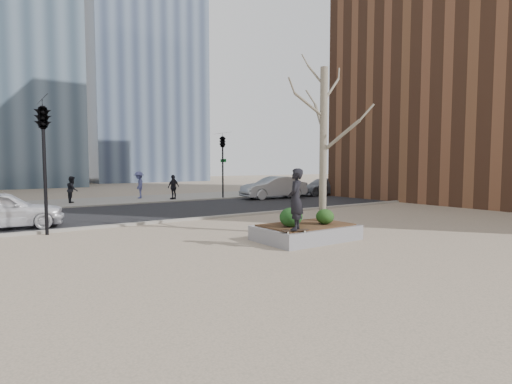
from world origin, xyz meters
TOP-DOWN VIEW (x-y plane):
  - ground at (0.00, 0.00)m, footprint 120.00×120.00m
  - street at (0.00, 10.00)m, footprint 60.00×8.00m
  - far_sidewalk at (0.00, 17.00)m, footprint 60.00×6.00m
  - planter at (1.00, 0.00)m, footprint 3.00×2.00m
  - planter_mulch at (1.00, 0.00)m, footprint 2.70×1.70m
  - sycamore_tree at (2.00, 0.30)m, footprint 2.80×2.80m
  - shrub_left at (0.27, -0.13)m, footprint 0.67×0.67m
  - shrub_middle at (0.71, 0.23)m, footprint 0.54×0.54m
  - shrub_right at (1.49, -0.33)m, footprint 0.56×0.56m
  - skateboard at (-0.10, -0.79)m, footprint 0.81×0.37m
  - skateboarder at (-0.10, -0.79)m, footprint 0.74×0.72m
  - police_car at (-6.70, 7.68)m, footprint 4.22×2.03m
  - car_silver at (9.19, 12.37)m, footprint 4.72×2.12m
  - car_third at (13.96, 12.54)m, footprint 4.48×2.12m
  - pedestrian_a at (-2.69, 16.82)m, footprint 0.78×0.90m
  - pedestrian_b at (1.68, 17.67)m, footprint 0.92×1.31m
  - pedestrian_c at (3.32, 15.65)m, footprint 1.03×0.71m
  - traffic_light_near at (-5.50, 5.60)m, footprint 0.60×2.48m
  - traffic_light_far at (6.50, 14.60)m, footprint 0.60×2.48m

SIDE VIEW (x-z plane):
  - ground at x=0.00m, z-range 0.00..0.00m
  - street at x=0.00m, z-range 0.00..0.02m
  - far_sidewalk at x=0.00m, z-range 0.00..0.02m
  - planter at x=1.00m, z-range 0.00..0.45m
  - planter_mulch at x=1.00m, z-range 0.45..0.49m
  - skateboard at x=-0.10m, z-range 0.45..0.53m
  - car_third at x=13.96m, z-range 0.02..1.28m
  - police_car at x=-6.70m, z-range 0.02..1.41m
  - shrub_middle at x=0.71m, z-range 0.49..0.95m
  - shrub_right at x=1.49m, z-range 0.49..0.97m
  - car_silver at x=9.19m, z-range 0.02..1.52m
  - shrub_left at x=0.27m, z-range 0.49..1.06m
  - pedestrian_a at x=-2.69m, z-range 0.02..1.62m
  - pedestrian_c at x=3.32m, z-range 0.02..1.65m
  - pedestrian_b at x=1.68m, z-range 0.02..1.86m
  - skateboarder at x=-0.10m, z-range 0.53..2.24m
  - traffic_light_near at x=-5.50m, z-range 0.00..4.50m
  - traffic_light_far at x=6.50m, z-range 0.00..4.50m
  - sycamore_tree at x=2.00m, z-range 0.49..7.09m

